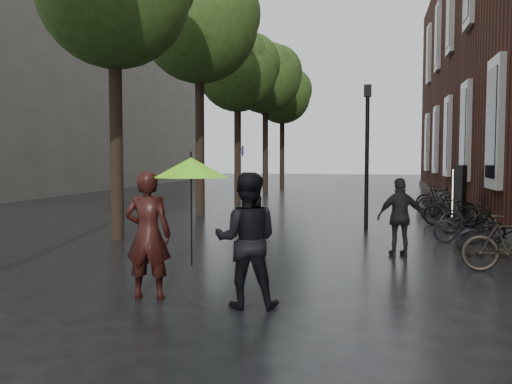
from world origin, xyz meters
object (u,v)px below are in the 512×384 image
(person_burgundy, at_px, (148,235))
(pedestrian_walking, at_px, (400,217))
(parked_bicycles, at_px, (462,214))
(lamp_post, at_px, (367,142))
(ad_lightbox, at_px, (460,195))
(person_black, at_px, (247,240))

(person_burgundy, bearing_deg, pedestrian_walking, -137.72)
(parked_bicycles, xyz_separation_m, lamp_post, (-2.63, -0.19, 2.02))
(parked_bicycles, bearing_deg, lamp_post, -175.79)
(ad_lightbox, relative_size, lamp_post, 0.44)
(person_burgundy, bearing_deg, parked_bicycles, -129.71)
(person_black, bearing_deg, person_burgundy, -13.38)
(ad_lightbox, distance_m, lamp_post, 3.71)
(pedestrian_walking, bearing_deg, person_black, 48.75)
(lamp_post, bearing_deg, pedestrian_walking, -79.39)
(person_burgundy, relative_size, pedestrian_walking, 1.15)
(person_black, bearing_deg, lamp_post, -108.62)
(pedestrian_walking, relative_size, ad_lightbox, 0.90)
(person_black, height_order, lamp_post, lamp_post)
(parked_bicycles, distance_m, ad_lightbox, 1.74)
(person_burgundy, xyz_separation_m, ad_lightbox, (5.80, 10.24, -0.03))
(ad_lightbox, height_order, lamp_post, lamp_post)
(lamp_post, bearing_deg, ad_lightbox, 33.81)
(person_burgundy, bearing_deg, lamp_post, -116.13)
(pedestrian_walking, height_order, parked_bicycles, pedestrian_walking)
(lamp_post, bearing_deg, person_black, -99.93)
(person_black, distance_m, pedestrian_walking, 4.96)
(parked_bicycles, distance_m, lamp_post, 3.32)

